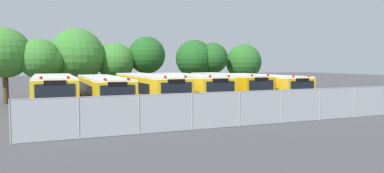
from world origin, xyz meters
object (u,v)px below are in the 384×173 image
at_px(school_bus_4, 227,88).
at_px(tree_5, 193,59).
at_px(school_bus_3, 190,89).
at_px(school_bus_2, 149,90).
at_px(tree_3, 113,61).
at_px(tree_6, 213,58).
at_px(tree_2, 77,55).
at_px(school_bus_5, 262,88).
at_px(school_bus_1, 103,92).
at_px(tree_0, 3,53).
at_px(tree_1, 42,60).
at_px(tree_7, 243,62).
at_px(tree_4, 147,56).
at_px(school_bus_0, 54,93).

height_order(school_bus_4, tree_5, tree_5).
relative_size(school_bus_3, school_bus_4, 1.08).
bearing_deg(tree_5, school_bus_3, -114.61).
distance_m(school_bus_2, tree_5, 11.89).
bearing_deg(tree_3, tree_5, -3.78).
relative_size(school_bus_3, tree_6, 1.91).
xyz_separation_m(school_bus_3, tree_2, (-7.47, 9.22, 2.77)).
bearing_deg(school_bus_4, school_bus_5, 175.09).
bearing_deg(school_bus_4, tree_5, -95.88).
bearing_deg(school_bus_4, school_bus_1, -0.09).
relative_size(school_bus_2, tree_0, 1.78).
distance_m(tree_1, tree_6, 16.65).
relative_size(school_bus_5, tree_6, 1.86).
height_order(school_bus_4, tree_2, tree_2).
relative_size(school_bus_1, tree_0, 1.71).
relative_size(tree_5, tree_6, 1.05).
distance_m(tree_1, tree_5, 14.68).
xyz_separation_m(school_bus_3, tree_6, (6.14, 8.45, 2.54)).
xyz_separation_m(school_bus_3, tree_7, (10.10, 8.84, 2.13)).
xyz_separation_m(school_bus_1, tree_6, (12.80, 8.60, 2.57)).
distance_m(school_bus_2, tree_7, 16.17).
height_order(tree_2, tree_5, tree_2).
relative_size(school_bus_4, tree_2, 1.48).
bearing_deg(tree_0, school_bus_5, -22.73).
height_order(tree_4, tree_5, tree_4).
height_order(school_bus_2, tree_6, tree_6).
distance_m(school_bus_4, tree_1, 15.99).
relative_size(school_bus_2, tree_6, 2.05).
bearing_deg(school_bus_5, tree_2, -34.28).
distance_m(school_bus_4, tree_6, 9.36).
bearing_deg(school_bus_1, tree_1, -64.05).
relative_size(tree_1, tree_4, 0.91).
height_order(tree_5, tree_6, tree_5).
xyz_separation_m(school_bus_4, tree_0, (-16.75, 8.10, 2.86)).
distance_m(school_bus_0, tree_7, 22.04).
bearing_deg(tree_1, school_bus_3, -36.35).
xyz_separation_m(tree_2, tree_5, (11.60, -0.21, -0.38)).
distance_m(school_bus_2, tree_2, 10.48).
bearing_deg(school_bus_4, school_bus_2, -1.38).
distance_m(school_bus_2, tree_3, 9.82).
xyz_separation_m(school_bus_5, tree_7, (3.66, 9.17, 2.18)).
height_order(tree_0, tree_4, tree_0).
bearing_deg(tree_0, school_bus_2, -38.09).
relative_size(school_bus_2, tree_3, 2.13).
relative_size(school_bus_0, tree_5, 1.71).
height_order(school_bus_0, tree_2, tree_2).
height_order(tree_1, tree_7, tree_1).
relative_size(school_bus_0, tree_4, 1.64).
xyz_separation_m(school_bus_3, tree_5, (4.13, 9.01, 2.39)).
bearing_deg(school_bus_5, school_bus_1, -0.59).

